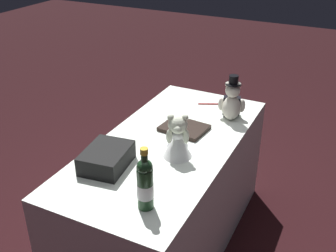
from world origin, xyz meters
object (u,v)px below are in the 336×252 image
teddy_bear_groom (232,103)px  champagne_bottle (145,183)px  gift_case_black (107,158)px  signing_pen (208,104)px  guestbook (184,128)px  teddy_bear_bride (178,137)px

teddy_bear_groom → champagne_bottle: 0.98m
champagne_bottle → gift_case_black: size_ratio=1.02×
signing_pen → guestbook: (-0.39, -0.01, 0.01)m
champagne_bottle → guestbook: champagne_bottle is taller
teddy_bear_bride → guestbook: teddy_bear_bride is taller
gift_case_black → guestbook: bearing=-19.8°
teddy_bear_bride → champagne_bottle: bearing=-172.4°
guestbook → gift_case_black: bearing=166.0°
champagne_bottle → gift_case_black: champagne_bottle is taller
teddy_bear_groom → teddy_bear_bride: (-0.53, 0.11, 0.00)m
champagne_bottle → guestbook: (0.71, 0.14, -0.11)m
teddy_bear_bride → signing_pen: bearing=7.5°
teddy_bear_groom → gift_case_black: teddy_bear_groom is taller
teddy_bear_groom → gift_case_black: (-0.79, 0.38, -0.06)m
champagne_bottle → guestbook: bearing=11.2°
gift_case_black → teddy_bear_bride: bearing=-46.2°
teddy_bear_bride → champagne_bottle: (-0.45, -0.06, 0.02)m
teddy_bear_groom → teddy_bear_bride: size_ratio=1.16×
signing_pen → guestbook: size_ratio=0.51×
teddy_bear_groom → teddy_bear_bride: 0.54m
teddy_bear_groom → signing_pen: (0.13, 0.20, -0.10)m
teddy_bear_groom → guestbook: teddy_bear_groom is taller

